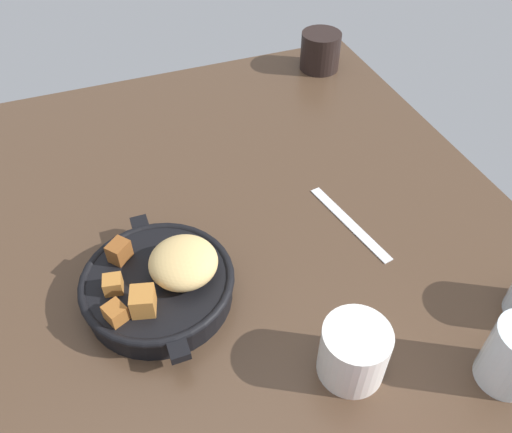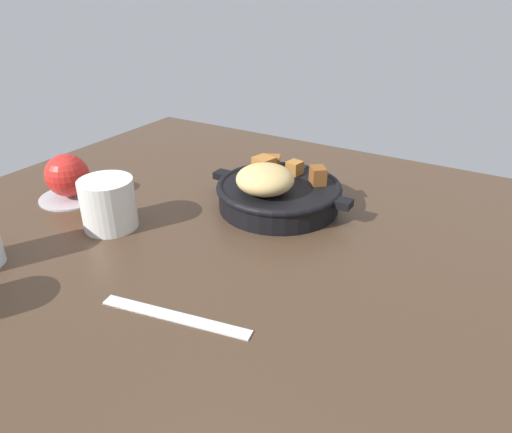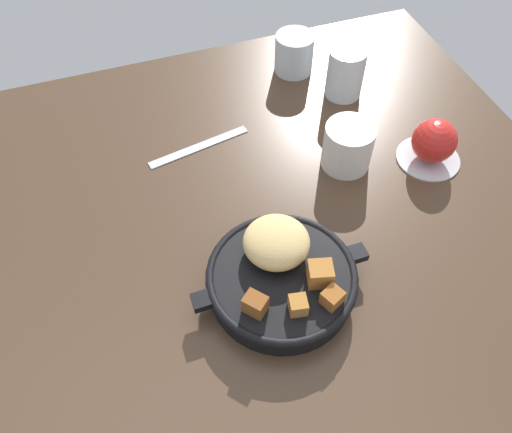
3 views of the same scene
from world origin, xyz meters
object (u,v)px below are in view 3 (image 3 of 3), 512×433
object	(u,v)px
water_glass_tall	(345,73)
water_glass_short	(294,53)
ceramic_mug_white	(348,146)
butter_knife	(197,147)
cast_iron_skillet	(281,275)
red_apple	(434,141)

from	to	relation	value
water_glass_tall	water_glass_short	xyz separation A→B (cm)	(-6.04, 9.69, -0.88)
ceramic_mug_white	water_glass_short	bearing A→B (deg)	87.25
butter_knife	water_glass_short	size ratio (longest dim) A/B	2.43
ceramic_mug_white	water_glass_tall	distance (cm)	18.10
cast_iron_skillet	water_glass_tall	bearing A→B (deg)	53.58
red_apple	butter_knife	xyz separation A→B (cm)	(-35.81, 15.34, -4.02)
red_apple	ceramic_mug_white	bearing A→B (deg)	164.47
butter_knife	red_apple	bearing A→B (deg)	-33.76
cast_iron_skillet	ceramic_mug_white	bearing A→B (deg)	44.90
butter_knife	water_glass_short	world-z (taller)	water_glass_short
butter_knife	water_glass_short	bearing A→B (deg)	21.34
water_glass_tall	ceramic_mug_white	bearing A→B (deg)	-113.83
butter_knife	ceramic_mug_white	distance (cm)	25.37
cast_iron_skillet	water_glass_tall	distance (cm)	43.52
butter_knife	cast_iron_skillet	bearing A→B (deg)	-93.42
red_apple	ceramic_mug_white	size ratio (longest dim) A/B	0.90
cast_iron_skillet	red_apple	distance (cm)	35.27
water_glass_tall	cast_iron_skillet	bearing A→B (deg)	-126.42
red_apple	ceramic_mug_white	distance (cm)	14.05
red_apple	butter_knife	world-z (taller)	red_apple
red_apple	cast_iron_skillet	bearing A→B (deg)	-155.38
ceramic_mug_white	water_glass_tall	world-z (taller)	water_glass_tall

